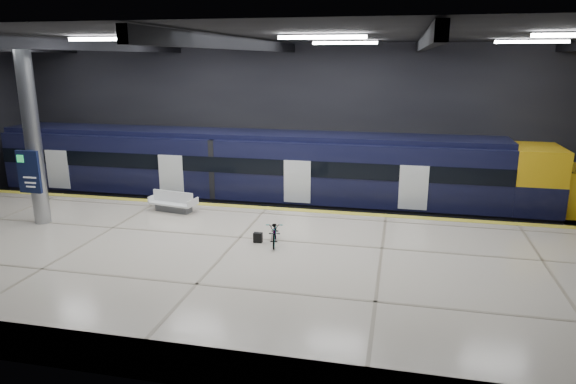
% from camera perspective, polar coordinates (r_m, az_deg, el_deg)
% --- Properties ---
extents(ground, '(30.00, 30.00, 0.00)m').
position_cam_1_polar(ground, '(19.71, -4.41, -7.09)').
color(ground, black).
rests_on(ground, ground).
extents(room_shell, '(30.10, 16.10, 8.05)m').
position_cam_1_polar(room_shell, '(18.38, -4.76, 9.71)').
color(room_shell, black).
rests_on(room_shell, ground).
extents(platform, '(30.00, 11.00, 1.10)m').
position_cam_1_polar(platform, '(17.30, -6.86, -8.37)').
color(platform, beige).
rests_on(platform, ground).
extents(safety_strip, '(30.00, 0.40, 0.01)m').
position_cam_1_polar(safety_strip, '(21.84, -2.38, -1.79)').
color(safety_strip, gold).
rests_on(safety_strip, platform).
extents(rails, '(30.00, 1.52, 0.16)m').
position_cam_1_polar(rails, '(24.69, -0.73, -2.31)').
color(rails, gray).
rests_on(rails, ground).
extents(train, '(29.40, 2.84, 3.79)m').
position_cam_1_polar(train, '(24.22, -1.10, 2.19)').
color(train, black).
rests_on(train, ground).
extents(bench, '(2.07, 1.14, 0.87)m').
position_cam_1_polar(bench, '(21.82, -12.61, -1.34)').
color(bench, '#595B60').
rests_on(bench, platform).
extents(bicycle, '(0.88, 1.68, 0.84)m').
position_cam_1_polar(bicycle, '(17.60, -1.49, -4.48)').
color(bicycle, '#99999E').
rests_on(bicycle, platform).
extents(pannier_bag, '(0.30, 0.18, 0.35)m').
position_cam_1_polar(pannier_bag, '(17.83, -3.36, -5.08)').
color(pannier_bag, black).
rests_on(pannier_bag, platform).
extents(info_column, '(0.90, 0.78, 6.90)m').
position_cam_1_polar(info_column, '(21.42, -26.57, 5.54)').
color(info_column, '#9EA0A5').
rests_on(info_column, platform).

